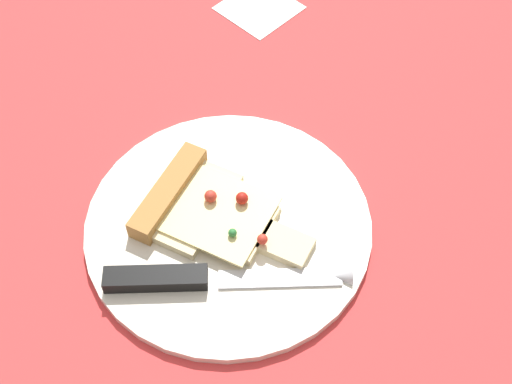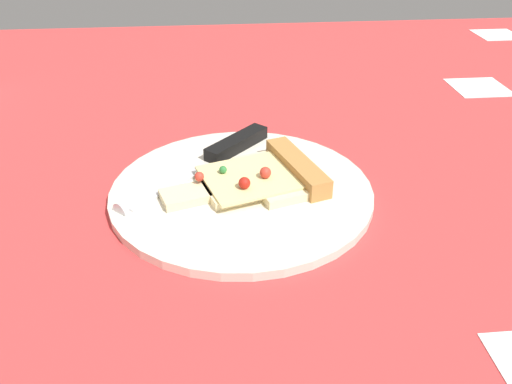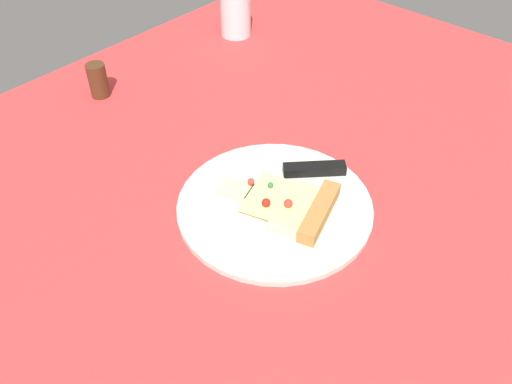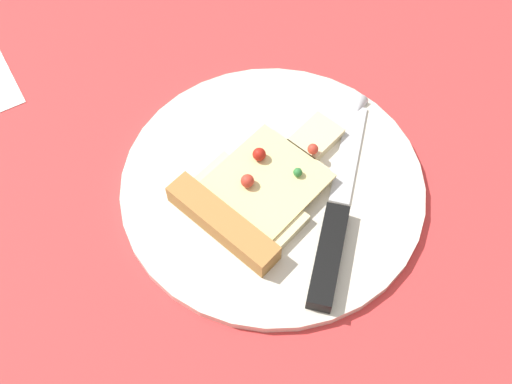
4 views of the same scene
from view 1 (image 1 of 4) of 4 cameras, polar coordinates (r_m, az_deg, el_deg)
ground_plane at (r=74.34cm, az=-10.64°, el=-3.61°), size 137.43×137.43×3.00cm
plate at (r=71.46cm, az=-2.30°, el=-2.79°), size 29.58×29.58×1.01cm
pizza_slice at (r=71.14cm, az=-4.17°, el=-1.43°), size 13.83×18.95×2.60cm
knife at (r=67.22cm, az=-4.37°, el=-7.11°), size 18.72×18.19×2.45cm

